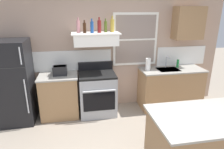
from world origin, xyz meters
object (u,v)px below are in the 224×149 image
Objects in this scene: paper_towel_roll at (148,64)px; bottle_blue_liqueur at (92,27)px; bottle_rose_pink at (78,26)px; bottle_red_label_wine at (99,26)px; toaster at (60,70)px; refrigerator at (13,83)px; stove_range at (97,93)px; bottle_olive_oil_square at (106,26)px; bottle_champagne_gold_foil at (112,25)px; dish_soap_bottle at (178,63)px; kitchen_island at (201,145)px; bottle_brown_stout at (85,28)px.

bottle_blue_liqueur is at bearing 179.78° from paper_towel_roll.
bottle_red_label_wine is at bearing -3.04° from bottle_rose_pink.
bottle_blue_liqueur is at bearing -0.75° from toaster.
stove_range is at bearing 0.79° from refrigerator.
bottle_champagne_gold_foil is at bearing 1.03° from bottle_olive_oil_square.
refrigerator is at bearing -175.32° from toaster.
dish_soap_bottle is (1.67, -0.01, -0.86)m from bottle_olive_oil_square.
bottle_red_label_wine is at bearing -150.69° from bottle_olive_oil_square.
bottle_olive_oil_square is at bearing -178.97° from bottle_champagne_gold_foil.
kitchen_island is at bearing -60.88° from bottle_red_label_wine.
stove_range is 1.42m from bottle_olive_oil_square.
bottle_rose_pink is (1.32, 0.11, 1.04)m from refrigerator.
bottle_champagne_gold_foil reaches higher than stove_range.
refrigerator is 9.21× the size of dish_soap_bottle.
toaster is 1.11× the size of bottle_olive_oil_square.
bottle_brown_stout is 0.82× the size of bottle_red_label_wine.
bottle_rose_pink reaches higher than refrigerator.
stove_range is (1.65, 0.02, -0.36)m from refrigerator.
stove_range is 3.95× the size of bottle_blue_liqueur.
paper_towel_roll is (0.77, -0.11, -0.83)m from bottle_champagne_gold_foil.
bottle_champagne_gold_foil is at bearing 16.07° from bottle_red_label_wine.
refrigerator is 3.46m from kitchen_island.
toaster is 0.99× the size of bottle_rose_pink.
refrigerator is at bearing -178.76° from paper_towel_roll.
bottle_red_label_wine reaches higher than stove_range.
bottle_champagne_gold_foil reaches higher than kitchen_island.
dish_soap_bottle is (2.09, 0.06, -0.85)m from bottle_brown_stout.
bottle_brown_stout reaches higher than refrigerator.
bottle_brown_stout is at bearing 2.94° from toaster.
bottle_olive_oil_square is at bearing 5.20° from refrigerator.
bottle_champagne_gold_foil is at bearing 14.25° from bottle_blue_liqueur.
refrigerator is 5.26× the size of bottle_champagne_gold_foil.
bottle_brown_stout reaches higher than dish_soap_bottle.
bottle_blue_liqueur is at bearing 122.56° from kitchen_island.
dish_soap_bottle is 2.26m from kitchen_island.
bottle_rose_pink is 1.68m from paper_towel_roll.
bottle_rose_pink is at bearing 164.63° from stove_range.
bottle_champagne_gold_foil is at bearing 4.80° from bottle_rose_pink.
kitchen_island is at bearing -67.93° from bottle_champagne_gold_foil.
bottle_red_label_wine is at bearing 1.33° from toaster.
stove_range is at bearing -15.37° from bottle_rose_pink.
bottle_olive_oil_square is (0.55, 0.05, -0.01)m from bottle_rose_pink.
toaster is 1.29m from bottle_olive_oil_square.
stove_range is 4.04× the size of paper_towel_roll.
bottle_rose_pink is 1.11× the size of bottle_olive_oil_square.
bottle_blue_liqueur is at bearing 149.44° from stove_range.
refrigerator is 5.55× the size of bottle_rose_pink.
bottle_blue_liqueur reaches higher than kitchen_island.
bottle_red_label_wine is at bearing -1.65° from bottle_brown_stout.
bottle_rose_pink is (-0.33, 0.09, 1.41)m from stove_range.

